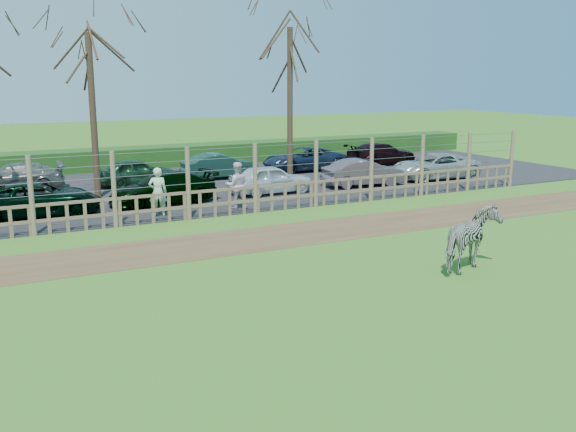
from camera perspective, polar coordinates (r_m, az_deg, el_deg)
name	(u,v)px	position (r m, az deg, el deg)	size (l,w,h in m)	color
ground	(299,286)	(15.20, 0.95, -6.22)	(120.00, 120.00, 0.00)	#5B9740
dirt_strip	(227,242)	(19.12, -5.41, -2.36)	(34.00, 2.80, 0.01)	brown
asphalt	(141,190)	(28.45, -12.94, 2.27)	(44.00, 13.00, 0.04)	#232326
hedge	(106,159)	(35.14, -15.85, 4.86)	(46.00, 2.00, 1.10)	#1E4716
fence	(189,197)	(22.16, -8.83, 1.70)	(30.16, 0.16, 2.50)	brown
tree_mid	(90,75)	(26.64, -17.15, 11.87)	(4.80, 4.80, 6.83)	#3D2B1E
tree_right	(290,67)	(30.06, 0.18, 13.10)	(4.80, 4.80, 7.35)	#3D2B1E
zebra	(472,240)	(16.77, 16.03, -2.04)	(0.88, 1.93, 1.63)	gray
visitor_a	(158,192)	(22.68, -11.49, 2.09)	(0.63, 0.41, 1.72)	#BAE4AE
visitor_b	(237,185)	(23.67, -4.59, 2.72)	(0.84, 0.65, 1.72)	silver
crow	(482,221)	(22.40, 16.88, -0.43)	(0.23, 0.17, 0.19)	black
car_2	(37,199)	(24.04, -21.39, 1.42)	(1.99, 4.32, 1.20)	black
car_3	(163,188)	(25.03, -11.06, 2.45)	(1.68, 4.13, 1.20)	black
car_4	(271,179)	(26.71, -1.53, 3.29)	(1.42, 3.52, 1.20)	silver
car_5	(363,173)	(28.74, 6.72, 3.85)	(1.27, 3.64, 1.20)	#645260
car_6	(435,166)	(31.38, 12.91, 4.33)	(1.99, 4.32, 1.20)	#B6BFB4
car_9	(13,178)	(29.46, -23.25, 3.14)	(1.68, 4.13, 1.20)	#5F625D
car_10	(136,172)	(29.65, -13.40, 3.86)	(1.42, 3.52, 1.20)	#1F472A
car_11	(220,166)	(30.89, -6.07, 4.45)	(1.27, 3.64, 1.20)	#1D4339
car_12	(303,159)	(33.23, 1.38, 5.07)	(1.99, 4.32, 1.20)	#19253B
car_13	(382,154)	(35.94, 8.31, 5.50)	(1.68, 4.13, 1.20)	black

